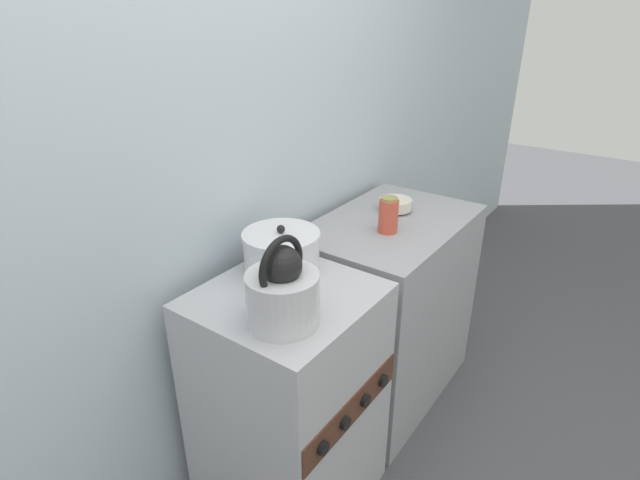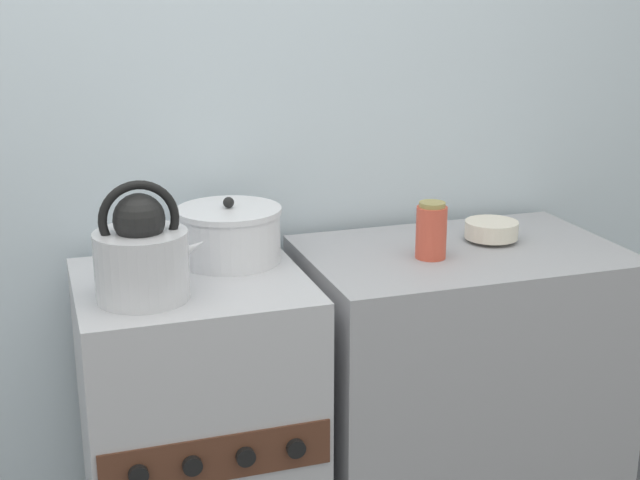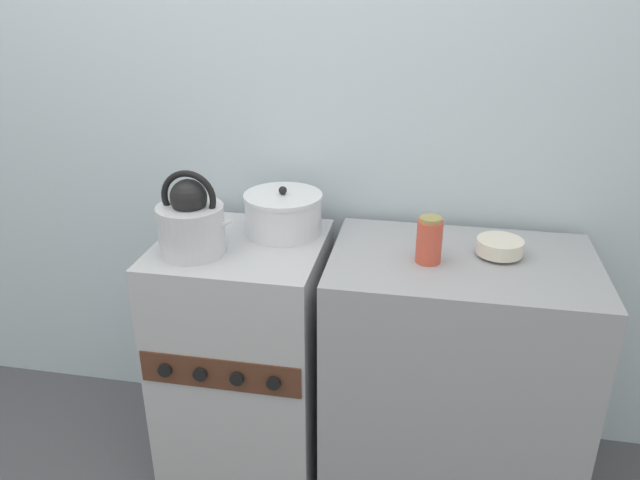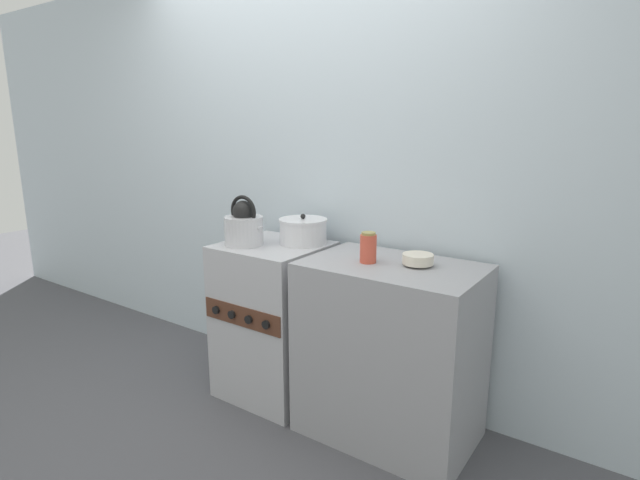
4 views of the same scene
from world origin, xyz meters
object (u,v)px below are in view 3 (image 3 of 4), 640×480
stove (246,355)px  storage_jar (429,240)px  enamel_bowl (500,247)px  kettle (191,222)px  cooking_pot (283,213)px

stove → storage_jar: bearing=-2.6°
storage_jar → stove: bearing=177.4°
stove → enamel_bowl: size_ratio=6.13×
kettle → cooking_pot: size_ratio=1.03×
cooking_pot → enamel_bowl: (0.71, -0.06, -0.04)m
kettle → enamel_bowl: (0.95, 0.15, -0.07)m
stove → storage_jar: size_ratio=6.03×
enamel_bowl → storage_jar: 0.24m
stove → kettle: bearing=-142.4°
kettle → enamel_bowl: size_ratio=1.89×
kettle → storage_jar: (0.73, 0.07, -0.03)m
stove → cooking_pot: size_ratio=3.33×
enamel_bowl → storage_jar: (-0.22, -0.08, 0.04)m
stove → enamel_bowl: bearing=3.7°
kettle → storage_jar: bearing=5.1°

